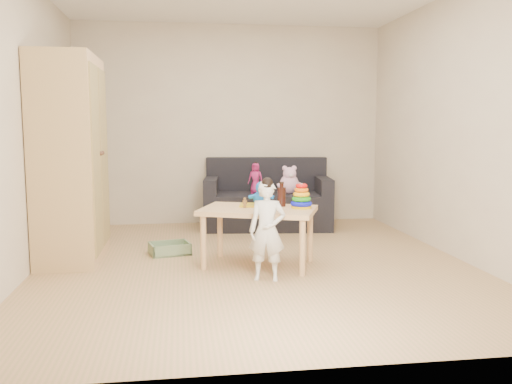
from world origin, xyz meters
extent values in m
plane|color=tan|center=(0.00, 0.00, 0.00)|extent=(4.50, 4.50, 0.00)
plane|color=beige|center=(0.00, 2.25, 1.30)|extent=(4.00, 0.00, 4.00)
plane|color=beige|center=(0.00, -2.25, 1.30)|extent=(4.00, 0.00, 4.00)
plane|color=beige|center=(-2.00, 0.00, 1.30)|extent=(0.00, 4.50, 4.50)
plane|color=beige|center=(2.00, 0.00, 1.30)|extent=(0.00, 4.50, 4.50)
cube|color=tan|center=(-1.72, 0.45, 0.98)|extent=(0.54, 1.08, 1.95)
cube|color=black|center=(0.41, 1.78, 0.22)|extent=(1.66, 0.96, 0.44)
cube|color=#E8BB7F|center=(0.03, -0.07, 0.27)|extent=(1.19, 0.97, 0.54)
imported|color=silver|center=(0.03, -0.54, 0.41)|extent=(0.34, 0.27, 0.82)
imported|color=#B02166|center=(0.26, 1.74, 0.63)|extent=(0.23, 0.20, 0.38)
cylinder|color=gold|center=(0.42, -0.12, 0.55)|extent=(0.18, 0.18, 0.02)
cylinder|color=silver|center=(0.42, -0.12, 0.66)|extent=(0.02, 0.02, 0.22)
torus|color=#0D15D7|center=(0.42, -0.12, 0.58)|extent=(0.20, 0.20, 0.04)
torus|color=#209516|center=(0.42, -0.12, 0.63)|extent=(0.18, 0.18, 0.04)
torus|color=#FFA90D|center=(0.42, -0.12, 0.67)|extent=(0.15, 0.15, 0.04)
torus|color=orange|center=(0.42, -0.12, 0.71)|extent=(0.13, 0.13, 0.04)
torus|color=red|center=(0.42, -0.12, 0.75)|extent=(0.11, 0.11, 0.04)
cylinder|color=black|center=(0.26, 0.02, 0.63)|extent=(0.08, 0.08, 0.18)
cylinder|color=black|center=(0.26, 0.02, 0.73)|extent=(0.04, 0.04, 0.05)
cylinder|color=black|center=(0.26, 0.02, 0.76)|extent=(0.04, 0.04, 0.01)
cube|color=gold|center=(-0.02, 0.08, 0.55)|extent=(0.25, 0.25, 0.02)
camera|label=1|loc=(-0.69, -4.93, 1.30)|focal=38.00mm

